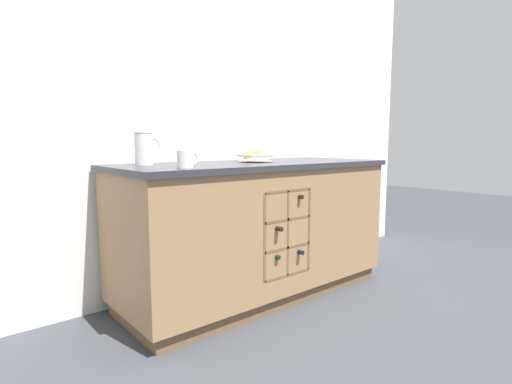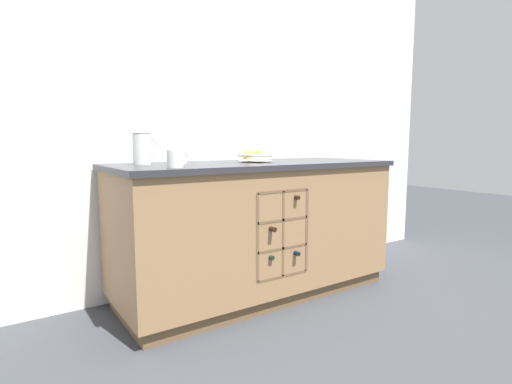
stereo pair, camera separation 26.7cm
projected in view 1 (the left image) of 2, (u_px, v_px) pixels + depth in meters
The scene contains 6 objects.
ground_plane at pixel (256, 293), 2.76m from camera, with size 14.00×14.00×0.00m, color #383A3F.
back_wall at pixel (219, 110), 2.92m from camera, with size 4.40×0.06×2.55m, color white.
kitchen_island at pixel (256, 228), 2.70m from camera, with size 1.90×0.76×0.91m.
fruit_bowl at pixel (255, 156), 2.66m from camera, with size 0.24×0.24×0.08m.
white_pitcher at pixel (144, 148), 2.30m from camera, with size 0.16×0.11×0.19m.
ceramic_mug at pixel (186, 159), 2.04m from camera, with size 0.12×0.09×0.09m.
Camera 1 is at (-1.70, -2.03, 1.04)m, focal length 28.00 mm.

